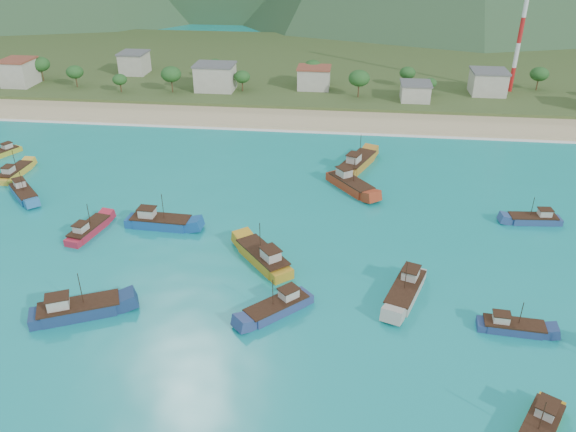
# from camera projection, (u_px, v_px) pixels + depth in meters

# --- Properties ---
(ground) EXTENTS (600.00, 600.00, 0.00)m
(ground) POSITION_uv_depth(u_px,v_px,m) (276.00, 291.00, 83.30)
(ground) COLOR #0D8F81
(ground) RESTS_ON ground
(beach) EXTENTS (400.00, 18.00, 1.20)m
(beach) POSITION_uv_depth(u_px,v_px,m) (315.00, 120.00, 152.32)
(beach) COLOR beige
(beach) RESTS_ON ground
(land) EXTENTS (400.00, 110.00, 2.40)m
(land) POSITION_uv_depth(u_px,v_px,m) (327.00, 66.00, 205.62)
(land) COLOR #385123
(land) RESTS_ON ground
(surf_line) EXTENTS (400.00, 2.50, 0.08)m
(surf_line) POSITION_uv_depth(u_px,v_px,m) (312.00, 132.00, 144.02)
(surf_line) COLOR white
(surf_line) RESTS_ON ground
(village) EXTENTS (220.39, 31.82, 7.60)m
(village) POSITION_uv_depth(u_px,v_px,m) (335.00, 80.00, 170.23)
(village) COLOR beige
(village) RESTS_ON ground
(vegetation) EXTENTS (274.39, 25.03, 9.22)m
(vegetation) POSITION_uv_depth(u_px,v_px,m) (337.00, 78.00, 170.64)
(vegetation) COLOR #235623
(vegetation) RESTS_ON ground
(radio_tower) EXTENTS (1.20, 1.20, 43.05)m
(radio_tower) POSITION_uv_depth(u_px,v_px,m) (524.00, 17.00, 160.85)
(radio_tower) COLOR red
(radio_tower) RESTS_ON ground
(boat_1) EXTENTS (8.49, 13.45, 7.66)m
(boat_1) POSITION_uv_depth(u_px,v_px,m) (358.00, 163.00, 123.41)
(boat_1) COLOR #B27926
(boat_1) RESTS_ON ground
(boat_2) EXTENTS (11.95, 4.08, 6.97)m
(boat_2) POSITION_uv_depth(u_px,v_px,m) (160.00, 222.00, 99.97)
(boat_2) COLOR #174F95
(boat_2) RESTS_ON ground
(boat_4) EXTENTS (9.34, 9.46, 6.07)m
(boat_4) POSITION_uv_depth(u_px,v_px,m) (24.00, 194.00, 110.63)
(boat_4) COLOR #2669A5
(boat_4) RESTS_ON ground
(boat_5) EXTENTS (7.13, 12.09, 6.86)m
(boat_5) POSITION_uv_depth(u_px,v_px,m) (405.00, 291.00, 81.88)
(boat_5) COLOR #AFA99E
(boat_5) RESTS_ON ground
(boat_7) EXTENTS (7.83, 10.39, 6.07)m
(boat_7) POSITION_uv_depth(u_px,v_px,m) (539.00, 431.00, 59.95)
(boat_7) COLOR #B88516
(boat_7) RESTS_ON ground
(boat_8) EXTENTS (9.06, 3.31, 5.25)m
(boat_8) POSITION_uv_depth(u_px,v_px,m) (512.00, 328.00, 75.09)
(boat_8) COLOR navy
(boat_8) RESTS_ON ground
(boat_13) EXTENTS (10.41, 11.98, 7.28)m
(boat_13) POSITION_uv_depth(u_px,v_px,m) (350.00, 185.00, 113.77)
(boat_13) COLOR #A5351B
(boat_13) RESTS_ON ground
(boat_14) EXTENTS (12.64, 8.39, 7.23)m
(boat_14) POSITION_uv_depth(u_px,v_px,m) (78.00, 310.00, 77.82)
(boat_14) COLOR navy
(boat_14) RESTS_ON ground
(boat_15) EXTENTS (9.69, 9.52, 6.20)m
(boat_15) POSITION_uv_depth(u_px,v_px,m) (278.00, 308.00, 78.58)
(boat_15) COLOR navy
(boat_15) RESTS_ON ground
(boat_16) EXTENTS (10.65, 11.88, 7.31)m
(boat_16) POSITION_uv_depth(u_px,v_px,m) (264.00, 258.00, 89.56)
(boat_16) COLOR #BC8C1F
(boat_16) RESTS_ON ground
(boat_22) EXTENTS (3.23, 10.01, 5.86)m
(boat_22) POSITION_uv_depth(u_px,v_px,m) (15.00, 173.00, 119.56)
(boat_22) COLOR gold
(boat_22) RESTS_ON ground
(boat_23) EXTENTS (4.80, 10.22, 5.81)m
(boat_23) POSITION_uv_depth(u_px,v_px,m) (89.00, 230.00, 97.91)
(boat_23) COLOR #B52138
(boat_23) RESTS_ON ground
(boat_24) EXTENTS (6.08, 9.04, 5.18)m
(boat_24) POSITION_uv_depth(u_px,v_px,m) (2.00, 154.00, 129.49)
(boat_24) COLOR gold
(boat_24) RESTS_ON ground
(boat_26) EXTENTS (9.56, 3.51, 5.54)m
(boat_26) POSITION_uv_depth(u_px,v_px,m) (534.00, 220.00, 101.38)
(boat_26) COLOR navy
(boat_26) RESTS_ON ground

